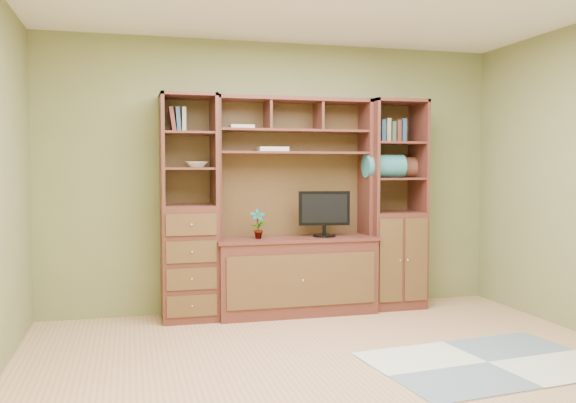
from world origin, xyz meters
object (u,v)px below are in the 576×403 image
object	(u,v)px
center_hutch	(296,206)
left_tower	(189,208)
right_tower	(394,204)
monitor	(324,205)

from	to	relation	value
center_hutch	left_tower	bearing A→B (deg)	177.71
center_hutch	right_tower	bearing A→B (deg)	2.23
right_tower	monitor	size ratio (longest dim) A/B	3.43
center_hutch	right_tower	distance (m)	1.03
center_hutch	monitor	bearing A→B (deg)	-7.31
left_tower	monitor	distance (m)	1.27
monitor	left_tower	bearing A→B (deg)	-173.90
right_tower	monitor	distance (m)	0.76
left_tower	right_tower	xyz separation A→B (m)	(2.02, 0.00, 0.00)
right_tower	monitor	world-z (taller)	right_tower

